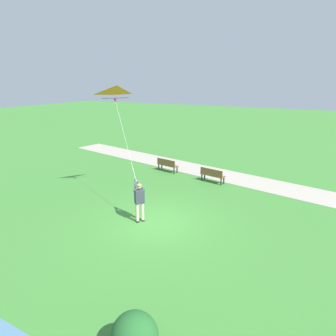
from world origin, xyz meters
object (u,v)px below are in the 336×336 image
(person_kite_flyer, at_px, (139,199))
(flying_kite, at_px, (117,95))
(park_bench_far_walkway, at_px, (212,174))
(lakeside_shrub, at_px, (135,336))
(park_bench_near_walkway, at_px, (167,164))

(person_kite_flyer, relative_size, flying_kite, 0.48)
(park_bench_far_walkway, relative_size, lakeside_shrub, 1.43)
(lakeside_shrub, bearing_deg, flying_kite, -140.59)
(park_bench_far_walkway, bearing_deg, lakeside_shrub, 13.10)
(person_kite_flyer, distance_m, park_bench_far_walkway, 6.44)
(park_bench_near_walkway, bearing_deg, lakeside_shrub, 26.36)
(flying_kite, distance_m, park_bench_near_walkway, 7.08)
(flying_kite, relative_size, park_bench_far_walkway, 2.44)
(person_kite_flyer, xyz_separation_m, flying_kite, (-1.71, -2.31, 4.18))
(person_kite_flyer, height_order, flying_kite, flying_kite)
(person_kite_flyer, relative_size, park_bench_far_walkway, 1.17)
(flying_kite, bearing_deg, lakeside_shrub, 39.41)
(park_bench_far_walkway, height_order, lakeside_shrub, lakeside_shrub)
(park_bench_near_walkway, xyz_separation_m, park_bench_far_walkway, (0.63, 3.44, 0.00))
(flying_kite, xyz_separation_m, lakeside_shrub, (7.26, 5.97, -4.68))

